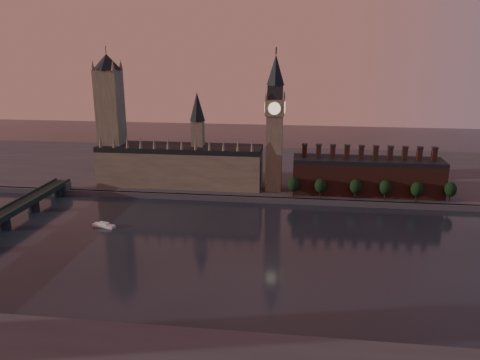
% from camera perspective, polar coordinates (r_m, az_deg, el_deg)
% --- Properties ---
extents(ground, '(900.00, 900.00, 0.00)m').
position_cam_1_polar(ground, '(264.49, 0.48, -8.92)').
color(ground, black).
rests_on(ground, ground).
extents(north_bank, '(900.00, 182.00, 4.00)m').
position_cam_1_polar(north_bank, '(431.38, 3.27, 1.25)').
color(north_bank, '#4A4A4F').
rests_on(north_bank, ground).
extents(palace_of_westminster, '(130.00, 30.30, 74.00)m').
position_cam_1_polar(palace_of_westminster, '(375.98, -7.22, 2.03)').
color(palace_of_westminster, gray).
rests_on(palace_of_westminster, north_bank).
extents(victoria_tower, '(24.00, 24.00, 108.00)m').
position_cam_1_polar(victoria_tower, '(386.64, -15.49, 7.62)').
color(victoria_tower, gray).
rests_on(victoria_tower, north_bank).
extents(big_ben, '(15.00, 15.00, 107.00)m').
position_cam_1_polar(big_ben, '(353.03, 4.25, 7.03)').
color(big_ben, gray).
rests_on(big_ben, north_bank).
extents(chimney_block, '(110.00, 25.00, 37.00)m').
position_cam_1_polar(chimney_block, '(364.36, 15.18, 0.52)').
color(chimney_block, '#4E261D').
rests_on(chimney_block, north_bank).
extents(embankment_tree_0, '(8.60, 8.60, 14.88)m').
position_cam_1_polar(embankment_tree_0, '(346.54, 6.55, -0.55)').
color(embankment_tree_0, black).
rests_on(embankment_tree_0, north_bank).
extents(embankment_tree_1, '(8.60, 8.60, 14.88)m').
position_cam_1_polar(embankment_tree_1, '(346.44, 9.79, -0.69)').
color(embankment_tree_1, black).
rests_on(embankment_tree_1, north_bank).
extents(embankment_tree_2, '(8.60, 8.60, 14.88)m').
position_cam_1_polar(embankment_tree_2, '(349.98, 13.93, -0.76)').
color(embankment_tree_2, black).
rests_on(embankment_tree_2, north_bank).
extents(embankment_tree_3, '(8.60, 8.60, 14.88)m').
position_cam_1_polar(embankment_tree_3, '(353.53, 17.31, -0.85)').
color(embankment_tree_3, black).
rests_on(embankment_tree_3, north_bank).
extents(embankment_tree_4, '(8.60, 8.60, 14.88)m').
position_cam_1_polar(embankment_tree_4, '(356.49, 20.76, -1.04)').
color(embankment_tree_4, black).
rests_on(embankment_tree_4, north_bank).
extents(embankment_tree_5, '(8.60, 8.60, 14.88)m').
position_cam_1_polar(embankment_tree_5, '(364.37, 24.27, -1.07)').
color(embankment_tree_5, black).
rests_on(embankment_tree_5, north_bank).
extents(river_boat, '(15.59, 7.83, 3.00)m').
position_cam_1_polar(river_boat, '(313.23, -16.28, -5.30)').
color(river_boat, white).
rests_on(river_boat, ground).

